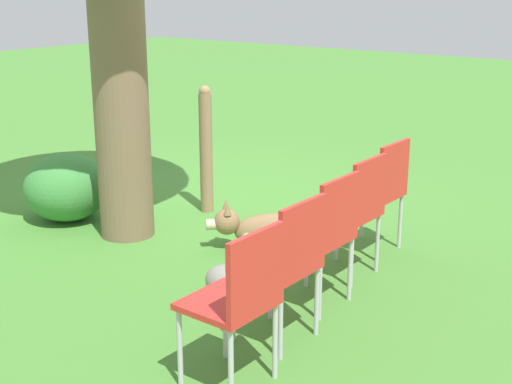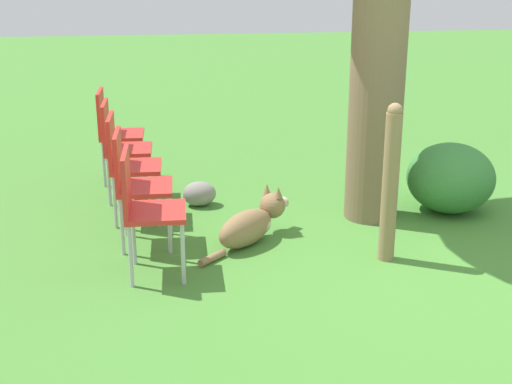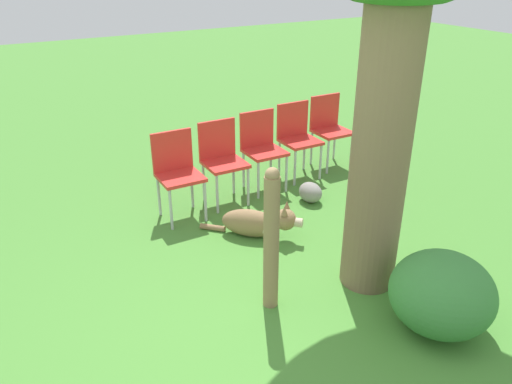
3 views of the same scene
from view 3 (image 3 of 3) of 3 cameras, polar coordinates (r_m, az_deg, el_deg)
The scene contains 10 objects.
ground_plane at distance 4.03m, azimuth 4.23°, elevation -14.30°, with size 30.00×30.00×0.00m, color #478433.
dog at distance 4.97m, azimuth 0.29°, elevation -3.52°, with size 0.80×0.80×0.41m.
fence_post at distance 3.82m, azimuth 1.76°, elevation -5.47°, with size 0.12×0.12×1.21m.
red_chair_0 at distance 5.27m, azimuth -9.02°, elevation 2.67°, with size 0.43×0.45×0.92m.
red_chair_1 at distance 5.55m, azimuth -3.94°, elevation 4.16°, with size 0.43×0.45×0.92m.
red_chair_2 at distance 5.88m, azimuth 0.63°, elevation 5.46°, with size 0.43×0.45×0.92m.
red_chair_3 at distance 6.24m, azimuth 4.71°, elevation 6.60°, with size 0.43×0.45×0.92m.
red_chair_4 at distance 6.63m, azimuth 8.34°, elevation 7.57°, with size 0.43×0.45×0.92m.
garden_rock at distance 5.71m, azimuth 6.24°, elevation -0.04°, with size 0.31×0.24×0.23m.
low_shrub at distance 4.00m, azimuth 20.46°, elevation -10.81°, with size 0.77×0.77×0.62m.
Camera 3 is at (2.51, -1.79, 2.59)m, focal length 35.00 mm.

